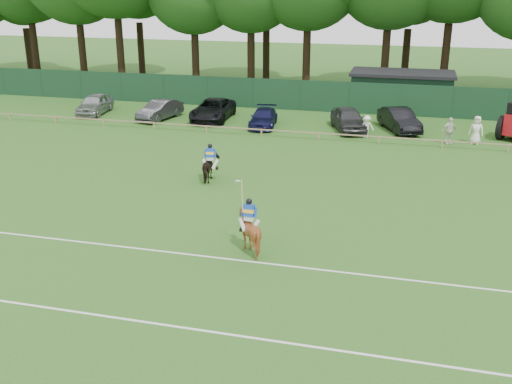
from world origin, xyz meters
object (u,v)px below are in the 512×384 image
(sedan_grey, at_px, (160,110))
(spectator_left, at_px, (367,127))
(spectator_mid, at_px, (449,131))
(estate_black, at_px, (399,120))
(sedan_silver, at_px, (95,104))
(hatch_grey, at_px, (348,119))
(horse_dark, at_px, (211,168))
(horse_chestnut, at_px, (249,232))
(sedan_navy, at_px, (263,118))
(spectator_right, at_px, (476,130))
(utility_shed, at_px, (401,90))
(suv_black, at_px, (213,110))

(sedan_grey, xyz_separation_m, spectator_left, (15.90, -1.66, 0.03))
(spectator_mid, bearing_deg, sedan_grey, 146.80)
(estate_black, bearing_deg, sedan_silver, 157.23)
(hatch_grey, xyz_separation_m, spectator_left, (1.43, -1.71, -0.05))
(horse_dark, distance_m, horse_chestnut, 9.08)
(sedan_silver, height_order, sedan_navy, sedan_silver)
(hatch_grey, bearing_deg, spectator_right, -30.57)
(horse_dark, height_order, horse_chestnut, horse_chestnut)
(sedan_grey, xyz_separation_m, estate_black, (17.99, 0.90, 0.06))
(sedan_grey, xyz_separation_m, sedan_navy, (8.30, -0.32, -0.09))
(spectator_right, height_order, utility_shed, utility_shed)
(sedan_grey, height_order, hatch_grey, hatch_grey)
(horse_chestnut, height_order, hatch_grey, horse_chestnut)
(sedan_grey, height_order, suv_black, suv_black)
(sedan_navy, height_order, hatch_grey, hatch_grey)
(suv_black, bearing_deg, spectator_mid, -12.66)
(sedan_grey, bearing_deg, horse_dark, -45.12)
(spectator_left, relative_size, spectator_mid, 0.85)
(hatch_grey, xyz_separation_m, spectator_mid, (6.79, -2.12, 0.08))
(suv_black, height_order, spectator_left, suv_black)
(sedan_navy, bearing_deg, sedan_grey, 171.24)
(horse_dark, relative_size, suv_black, 0.31)
(hatch_grey, xyz_separation_m, utility_shed, (3.38, 8.86, 0.72))
(horse_chestnut, bearing_deg, sedan_silver, -45.12)
(horse_chestnut, relative_size, spectator_mid, 0.95)
(sedan_silver, distance_m, spectator_right, 28.91)
(horse_dark, bearing_deg, sedan_grey, -67.06)
(sedan_grey, relative_size, hatch_grey, 0.93)
(estate_black, distance_m, spectator_left, 3.31)
(spectator_left, bearing_deg, horse_dark, -126.40)
(spectator_left, bearing_deg, hatch_grey, 126.02)
(sedan_silver, relative_size, hatch_grey, 0.97)
(sedan_silver, relative_size, spectator_mid, 2.60)
(sedan_silver, xyz_separation_m, spectator_left, (21.74, -2.20, -0.03))
(sedan_navy, bearing_deg, estate_black, 0.60)
(spectator_left, height_order, spectator_mid, spectator_mid)
(horse_chestnut, relative_size, spectator_left, 1.11)
(horse_dark, height_order, suv_black, suv_black)
(horse_chestnut, distance_m, hatch_grey, 21.27)
(sedan_silver, bearing_deg, horse_dark, -50.78)
(sedan_silver, bearing_deg, utility_shed, 12.28)
(estate_black, bearing_deg, suv_black, 156.47)
(estate_black, xyz_separation_m, spectator_mid, (3.26, -2.97, 0.10))
(utility_shed, bearing_deg, spectator_mid, -72.74)
(sedan_navy, bearing_deg, sedan_silver, 169.94)
(suv_black, xyz_separation_m, sedan_navy, (4.30, -1.19, -0.14))
(hatch_grey, distance_m, spectator_right, 8.67)
(horse_dark, relative_size, sedan_navy, 0.40)
(sedan_silver, xyz_separation_m, sedan_grey, (5.85, -0.55, -0.06))
(hatch_grey, bearing_deg, suv_black, 155.75)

